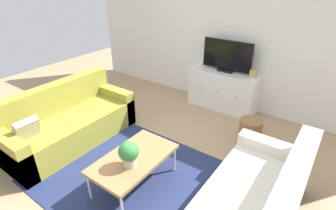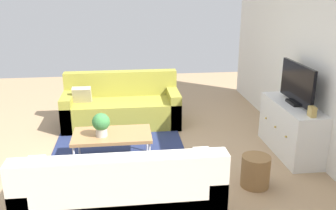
# 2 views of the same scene
# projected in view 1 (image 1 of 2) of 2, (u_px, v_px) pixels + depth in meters

# --- Properties ---
(ground_plane) EXTENTS (10.00, 10.00, 0.00)m
(ground_plane) POSITION_uv_depth(u_px,v_px,m) (145.00, 172.00, 3.38)
(ground_plane) COLOR tan
(wall_back) EXTENTS (6.40, 0.12, 2.70)m
(wall_back) POSITION_uv_depth(u_px,v_px,m) (234.00, 34.00, 4.60)
(wall_back) COLOR silver
(wall_back) RESTS_ON ground_plane
(area_rug) EXTENTS (2.50, 1.90, 0.01)m
(area_rug) POSITION_uv_depth(u_px,v_px,m) (137.00, 179.00, 3.27)
(area_rug) COLOR navy
(area_rug) RESTS_ON ground_plane
(couch_left_side) EXTENTS (0.83, 1.94, 0.87)m
(couch_left_side) POSITION_uv_depth(u_px,v_px,m) (67.00, 123.00, 3.92)
(couch_left_side) COLOR olive
(couch_left_side) RESTS_ON ground_plane
(coffee_table) EXTENTS (0.59, 1.03, 0.42)m
(coffee_table) POSITION_uv_depth(u_px,v_px,m) (134.00, 159.00, 3.02)
(coffee_table) COLOR #A37547
(coffee_table) RESTS_ON ground_plane
(potted_plant) EXTENTS (0.23, 0.23, 0.31)m
(potted_plant) POSITION_uv_depth(u_px,v_px,m) (129.00, 153.00, 2.80)
(potted_plant) COLOR #B7B2A8
(potted_plant) RESTS_ON coffee_table
(tv_console) EXTENTS (1.26, 0.47, 0.73)m
(tv_console) POSITION_uv_depth(u_px,v_px,m) (223.00, 90.00, 4.84)
(tv_console) COLOR white
(tv_console) RESTS_ON ground_plane
(flat_screen_tv) EXTENTS (0.90, 0.16, 0.56)m
(flat_screen_tv) POSITION_uv_depth(u_px,v_px,m) (227.00, 56.00, 4.56)
(flat_screen_tv) COLOR black
(flat_screen_tv) RESTS_ON tv_console
(mantel_clock) EXTENTS (0.11, 0.07, 0.13)m
(mantel_clock) POSITION_uv_depth(u_px,v_px,m) (253.00, 74.00, 4.38)
(mantel_clock) COLOR tan
(mantel_clock) RESTS_ON tv_console
(wicker_basket) EXTENTS (0.34, 0.34, 0.38)m
(wicker_basket) POSITION_uv_depth(u_px,v_px,m) (250.00, 131.00, 3.91)
(wicker_basket) COLOR olive
(wicker_basket) RESTS_ON ground_plane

